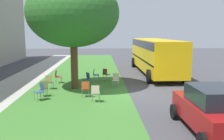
{
  "coord_description": "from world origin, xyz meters",
  "views": [
    {
      "loc": [
        -13.66,
        1.82,
        3.46
      ],
      "look_at": [
        1.87,
        1.07,
        1.06
      ],
      "focal_mm": 38.93,
      "sensor_mm": 36.0,
      "label": 1
    }
  ],
  "objects": [
    {
      "name": "grass_verge",
      "position": [
        0.0,
        3.2,
        0.0
      ],
      "size": [
        48.0,
        6.0,
        0.01
      ],
      "primitive_type": "cube",
      "color": "#3D752D",
      "rests_on": "ground"
    },
    {
      "name": "chair_5",
      "position": [
        1.96,
        2.73,
        0.52
      ],
      "size": [
        0.57,
        0.58,
        0.88
      ],
      "color": "#335184",
      "rests_on": "ground"
    },
    {
      "name": "chair_2",
      "position": [
        -0.63,
        4.91,
        0.52
      ],
      "size": [
        0.56,
        0.55,
        0.88
      ],
      "color": "olive",
      "rests_on": "ground"
    },
    {
      "name": "chair_9",
      "position": [
        3.01,
        4.79,
        0.52
      ],
      "size": [
        0.43,
        0.43,
        0.88
      ],
      "color": "#B7332D",
      "rests_on": "ground"
    },
    {
      "name": "chair_6",
      "position": [
        1.12,
        4.97,
        0.52
      ],
      "size": [
        0.47,
        0.46,
        0.88
      ],
      "color": "olive",
      "rests_on": "ground"
    },
    {
      "name": "chair_4",
      "position": [
        -1.86,
        2.07,
        0.52
      ],
      "size": [
        0.44,
        0.43,
        0.88
      ],
      "color": "beige",
      "rests_on": "ground"
    },
    {
      "name": "chair_0",
      "position": [
        3.71,
        1.43,
        0.52
      ],
      "size": [
        0.59,
        0.59,
        0.88
      ],
      "color": "brown",
      "rests_on": "ground"
    },
    {
      "name": "ground",
      "position": [
        0.0,
        0.0,
        0.0
      ],
      "size": [
        80.0,
        80.0,
        0.0
      ],
      "primitive_type": "plane",
      "color": "#424247"
    },
    {
      "name": "parked_car",
      "position": [
        -5.8,
        -2.01,
        0.84
      ],
      "size": [
        3.7,
        1.92,
        1.65
      ],
      "color": "maroon",
      "rests_on": "ground"
    },
    {
      "name": "chair_3",
      "position": [
        1.58,
        0.84,
        0.52
      ],
      "size": [
        0.48,
        0.48,
        0.88
      ],
      "color": "beige",
      "rests_on": "ground"
    },
    {
      "name": "chair_8",
      "position": [
        3.57,
        2.19,
        0.52
      ],
      "size": [
        0.44,
        0.45,
        0.88
      ],
      "color": "#335184",
      "rests_on": "ground"
    },
    {
      "name": "school_bus",
      "position": [
        6.62,
        -2.79,
        1.76
      ],
      "size": [
        10.4,
        2.8,
        2.88
      ],
      "color": "yellow",
      "rests_on": "ground"
    },
    {
      "name": "street_tree",
      "position": [
        1.3,
        3.43,
        4.6
      ],
      "size": [
        5.55,
        5.55,
        6.67
      ],
      "color": "brown",
      "rests_on": "ground"
    },
    {
      "name": "chair_7",
      "position": [
        -0.86,
        2.63,
        0.52
      ],
      "size": [
        0.44,
        0.44,
        0.88
      ],
      "color": "#C64C1E",
      "rests_on": "ground"
    },
    {
      "name": "chair_1",
      "position": [
        -1.31,
        4.94,
        0.52
      ],
      "size": [
        0.58,
        0.59,
        0.88
      ],
      "color": "#335184",
      "rests_on": "ground"
    }
  ]
}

